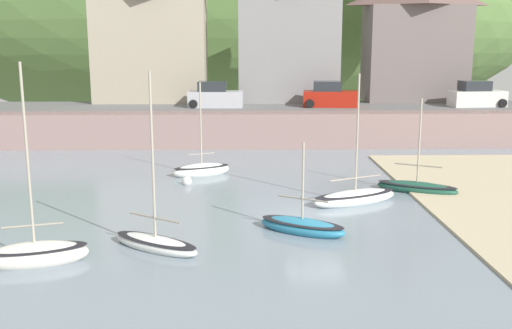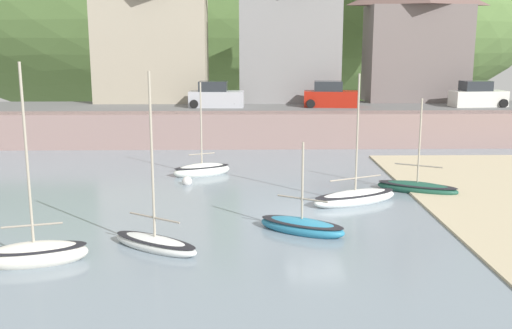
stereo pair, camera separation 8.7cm
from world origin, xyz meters
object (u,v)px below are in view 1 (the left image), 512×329
(sailboat_nearest_shore, at_px, (156,242))
(motorboat_with_cabin, at_px, (417,187))
(waterfront_building_right, at_px, (416,37))
(waterfront_building_left, at_px, (150,33))
(parked_car_end_of_row, at_px, (477,96))
(rowboat_small_beached, at_px, (355,197))
(parked_car_near_slipway, at_px, (215,96))
(sailboat_far_left, at_px, (35,254))
(parked_car_by_wall, at_px, (330,96))
(sailboat_blue_trim, at_px, (302,226))
(dinghy_open_wooden, at_px, (202,170))
(mooring_buoy, at_px, (187,181))
(waterfront_building_centre, at_px, (288,34))

(sailboat_nearest_shore, xyz_separation_m, motorboat_with_cabin, (11.76, 7.96, -0.02))
(waterfront_building_right, bearing_deg, waterfront_building_left, -180.00)
(waterfront_building_left, relative_size, parked_car_end_of_row, 2.58)
(rowboat_small_beached, height_order, parked_car_end_of_row, rowboat_small_beached)
(parked_car_near_slipway, bearing_deg, sailboat_nearest_shore, -90.05)
(sailboat_far_left, xyz_separation_m, parked_car_by_wall, (13.66, 26.01, 2.87))
(sailboat_blue_trim, height_order, parked_car_end_of_row, parked_car_end_of_row)
(parked_car_near_slipway, bearing_deg, dinghy_open_wooden, -88.56)
(parked_car_end_of_row, height_order, mooring_buoy, parked_car_end_of_row)
(sailboat_nearest_shore, bearing_deg, rowboat_small_beached, 69.46)
(sailboat_blue_trim, bearing_deg, waterfront_building_right, 97.04)
(waterfront_building_right, xyz_separation_m, parked_car_by_wall, (-7.64, -4.50, -4.46))
(parked_car_end_of_row, bearing_deg, rowboat_small_beached, -130.02)
(waterfront_building_right, xyz_separation_m, dinghy_open_wooden, (-16.59, -17.21, -7.37))
(waterfront_building_right, bearing_deg, parked_car_near_slipway, -164.61)
(rowboat_small_beached, relative_size, sailboat_blue_trim, 1.64)
(waterfront_building_left, height_order, waterfront_building_right, waterfront_building_left)
(sailboat_nearest_shore, height_order, sailboat_blue_trim, sailboat_nearest_shore)
(sailboat_nearest_shore, bearing_deg, sailboat_far_left, -127.39)
(waterfront_building_right, height_order, parked_car_near_slipway, waterfront_building_right)
(parked_car_near_slipway, distance_m, mooring_buoy, 15.22)
(waterfront_building_centre, height_order, sailboat_blue_trim, waterfront_building_centre)
(waterfront_building_right, bearing_deg, parked_car_by_wall, -149.51)
(waterfront_building_centre, xyz_separation_m, waterfront_building_right, (10.53, 0.00, -0.22))
(waterfront_building_centre, bearing_deg, sailboat_far_left, -109.44)
(waterfront_building_left, distance_m, mooring_buoy, 21.38)
(sailboat_far_left, bearing_deg, waterfront_building_left, 75.57)
(sailboat_far_left, xyz_separation_m, parked_car_near_slipway, (4.95, 26.01, 2.87))
(sailboat_blue_trim, xyz_separation_m, dinghy_open_wooden, (-4.58, 10.17, 0.06))
(waterfront_building_right, relative_size, sailboat_nearest_shore, 1.59)
(sailboat_nearest_shore, bearing_deg, waterfront_building_centre, 110.35)
(waterfront_building_centre, distance_m, rowboat_small_beached, 24.46)
(parked_car_near_slipway, distance_m, parked_car_end_of_row, 19.97)
(rowboat_small_beached, xyz_separation_m, parked_car_near_slipway, (-7.21, 18.71, 2.93))
(parked_car_by_wall, bearing_deg, sailboat_nearest_shore, -104.92)
(waterfront_building_centre, xyz_separation_m, parked_car_by_wall, (2.89, -4.50, -4.68))
(sailboat_nearest_shore, distance_m, motorboat_with_cabin, 14.20)
(sailboat_far_left, distance_m, mooring_buoy, 11.85)
(sailboat_blue_trim, height_order, parked_car_near_slipway, parked_car_near_slipway)
(parked_car_near_slipway, bearing_deg, waterfront_building_left, 142.56)
(sailboat_blue_trim, relative_size, motorboat_with_cabin, 0.78)
(parked_car_near_slipway, bearing_deg, sailboat_far_left, -98.24)
(waterfront_building_right, distance_m, dinghy_open_wooden, 25.02)
(sailboat_nearest_shore, bearing_deg, dinghy_open_wooden, 119.55)
(sailboat_nearest_shore, height_order, dinghy_open_wooden, sailboat_nearest_shore)
(parked_car_near_slipway, relative_size, parked_car_end_of_row, 0.98)
(sailboat_far_left, xyz_separation_m, dinghy_open_wooden, (4.71, 13.30, -0.04))
(sailboat_blue_trim, relative_size, mooring_buoy, 7.05)
(rowboat_small_beached, xyz_separation_m, sailboat_far_left, (-12.15, -7.30, 0.06))
(rowboat_small_beached, height_order, sailboat_blue_trim, rowboat_small_beached)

